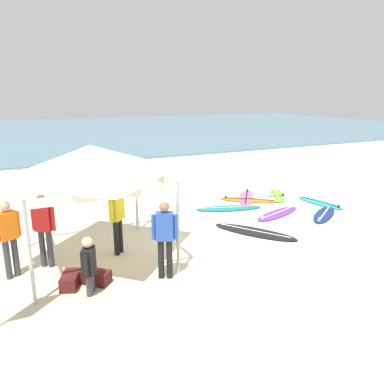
% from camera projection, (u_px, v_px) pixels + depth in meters
% --- Properties ---
extents(ground_plane, '(80.00, 80.00, 0.00)m').
position_uv_depth(ground_plane, '(211.00, 239.00, 10.24)').
color(ground_plane, beige).
extents(sea, '(80.00, 36.00, 0.10)m').
position_uv_depth(sea, '(62.00, 132.00, 36.99)').
color(sea, '#568499').
rests_on(sea, ground).
extents(canopy_tent, '(3.08, 3.08, 2.75)m').
position_uv_depth(canopy_tent, '(91.00, 161.00, 8.42)').
color(canopy_tent, '#B7B7BC').
rests_on(canopy_tent, ground).
extents(surfboard_cyan, '(0.78, 1.93, 0.19)m').
position_uv_depth(surfboard_cyan, '(320.00, 203.00, 13.48)').
color(surfboard_cyan, '#23B2CC').
rests_on(surfboard_cyan, ground).
extents(surfboard_orange, '(2.00, 1.70, 0.19)m').
position_uv_depth(surfboard_orange, '(248.00, 200.00, 13.84)').
color(surfboard_orange, orange).
rests_on(surfboard_orange, ground).
extents(surfboard_purple, '(2.16, 1.21, 0.19)m').
position_uv_depth(surfboard_purple, '(277.00, 213.00, 12.30)').
color(surfboard_purple, purple).
rests_on(surfboard_purple, ground).
extents(surfboard_navy, '(1.95, 1.58, 0.19)m').
position_uv_depth(surfboard_navy, '(324.00, 214.00, 12.21)').
color(surfboard_navy, navy).
rests_on(surfboard_navy, ground).
extents(surfboard_black, '(1.91, 2.43, 0.19)m').
position_uv_depth(surfboard_black, '(254.00, 232.00, 10.69)').
color(surfboard_black, black).
rests_on(surfboard_black, ground).
extents(surfboard_teal, '(2.32, 1.21, 0.19)m').
position_uv_depth(surfboard_teal, '(229.00, 208.00, 12.86)').
color(surfboard_teal, '#19847F').
rests_on(surfboard_teal, ground).
extents(surfboard_pink, '(1.71, 2.04, 0.19)m').
position_uv_depth(surfboard_pink, '(246.00, 197.00, 14.16)').
color(surfboard_pink, pink).
rests_on(surfboard_pink, ground).
extents(surfboard_lime, '(1.46, 1.90, 0.19)m').
position_uv_depth(surfboard_lime, '(277.00, 195.00, 14.44)').
color(surfboard_lime, '#7AD12D').
rests_on(surfboard_lime, ground).
extents(surfboard_white, '(2.14, 0.86, 0.19)m').
position_uv_depth(surfboard_white, '(263.00, 198.00, 14.05)').
color(surfboard_white, white).
rests_on(surfboard_white, ground).
extents(person_orange, '(0.50, 0.36, 1.71)m').
position_uv_depth(person_orange, '(8.00, 234.00, 7.91)').
color(person_orange, '#383842').
rests_on(person_orange, ground).
extents(person_red, '(0.48, 0.38, 1.71)m').
position_uv_depth(person_red, '(44.00, 226.00, 8.41)').
color(person_red, '#383842').
rests_on(person_red, ground).
extents(person_blue, '(0.51, 0.35, 1.71)m').
position_uv_depth(person_blue, '(165.00, 235.00, 7.88)').
color(person_blue, black).
rests_on(person_blue, ground).
extents(person_yellow, '(0.42, 0.41, 1.71)m').
position_uv_depth(person_yellow, '(117.00, 216.00, 9.11)').
color(person_yellow, black).
rests_on(person_yellow, ground).
extents(person_black, '(0.34, 0.51, 1.20)m').
position_uv_depth(person_black, '(89.00, 263.00, 7.33)').
color(person_black, '#383842').
rests_on(person_black, ground).
extents(gear_bag_near_tent, '(0.65, 0.65, 0.28)m').
position_uv_depth(gear_bag_near_tent, '(96.00, 277.00, 7.86)').
color(gear_bag_near_tent, '#4C1919').
rests_on(gear_bag_near_tent, ground).
extents(gear_bag_by_pole, '(0.51, 0.67, 0.28)m').
position_uv_depth(gear_bag_by_pole, '(70.00, 280.00, 7.73)').
color(gear_bag_by_pole, '#4C1919').
rests_on(gear_bag_by_pole, ground).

